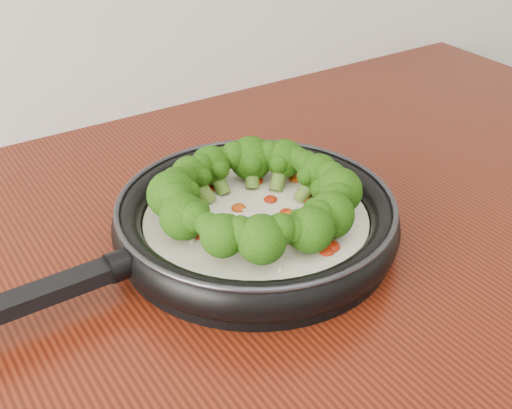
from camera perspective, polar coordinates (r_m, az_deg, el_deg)
skillet at (r=0.75m, az=-0.14°, el=-0.90°), size 0.52×0.34×0.10m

